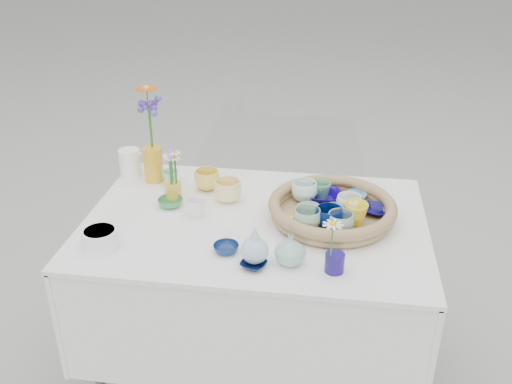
# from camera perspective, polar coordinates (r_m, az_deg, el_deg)

# --- Properties ---
(ground) EXTENTS (80.00, 80.00, 0.00)m
(ground) POSITION_cam_1_polar(r_m,az_deg,el_deg) (2.59, -0.07, -17.62)
(ground) COLOR gray
(display_table) EXTENTS (1.26, 0.86, 0.77)m
(display_table) POSITION_cam_1_polar(r_m,az_deg,el_deg) (2.59, -0.07, -17.62)
(display_table) COLOR white
(display_table) RESTS_ON ground
(wicker_tray) EXTENTS (0.47, 0.47, 0.08)m
(wicker_tray) POSITION_cam_1_polar(r_m,az_deg,el_deg) (2.13, 7.61, -1.73)
(wicker_tray) COLOR brown
(wicker_tray) RESTS_ON display_table
(tray_ceramic_0) EXTENTS (0.14, 0.14, 0.03)m
(tray_ceramic_0) POSITION_cam_1_polar(r_m,az_deg,el_deg) (2.23, 6.84, -0.40)
(tray_ceramic_0) COLOR #0F0073
(tray_ceramic_0) RESTS_ON wicker_tray
(tray_ceramic_1) EXTENTS (0.13, 0.13, 0.03)m
(tray_ceramic_1) POSITION_cam_1_polar(r_m,az_deg,el_deg) (2.16, 11.86, -1.79)
(tray_ceramic_1) COLOR #070445
(tray_ceramic_1) RESTS_ON wicker_tray
(tray_ceramic_2) EXTENTS (0.11, 0.11, 0.08)m
(tray_ceramic_2) POSITION_cam_1_polar(r_m,az_deg,el_deg) (2.07, 9.95, -2.14)
(tray_ceramic_2) COLOR yellow
(tray_ceramic_2) RESTS_ON wicker_tray
(tray_ceramic_3) EXTENTS (0.14, 0.14, 0.03)m
(tray_ceramic_3) POSITION_cam_1_polar(r_m,az_deg,el_deg) (2.11, 8.03, -2.06)
(tray_ceramic_3) COLOR #62A878
(tray_ceramic_3) RESTS_ON wicker_tray
(tray_ceramic_4) EXTENTS (0.11, 0.11, 0.08)m
(tray_ceramic_4) POSITION_cam_1_polar(r_m,az_deg,el_deg) (2.01, 5.14, -2.75)
(tray_ceramic_4) COLOR #8ABA99
(tray_ceramic_4) RESTS_ON wicker_tray
(tray_ceramic_5) EXTENTS (0.09, 0.09, 0.03)m
(tray_ceramic_5) POSITION_cam_1_polar(r_m,az_deg,el_deg) (2.13, 5.29, -1.79)
(tray_ceramic_5) COLOR #94CAC3
(tray_ceramic_5) RESTS_ON wicker_tray
(tray_ceramic_6) EXTENTS (0.13, 0.13, 0.08)m
(tray_ceramic_6) POSITION_cam_1_polar(r_m,az_deg,el_deg) (2.20, 4.86, 0.08)
(tray_ceramic_6) COLOR white
(tray_ceramic_6) RESTS_ON wicker_tray
(tray_ceramic_7) EXTENTS (0.10, 0.10, 0.07)m
(tray_ceramic_7) POSITION_cam_1_polar(r_m,az_deg,el_deg) (2.13, 9.26, -1.29)
(tray_ceramic_7) COLOR white
(tray_ceramic_7) RESTS_ON wicker_tray
(tray_ceramic_8) EXTENTS (0.11, 0.11, 0.03)m
(tray_ceramic_8) POSITION_cam_1_polar(r_m,az_deg,el_deg) (2.25, 9.99, -0.40)
(tray_ceramic_8) COLOR #7BB5E8
(tray_ceramic_8) RESTS_ON wicker_tray
(tray_ceramic_9) EXTENTS (0.13, 0.13, 0.08)m
(tray_ceramic_9) POSITION_cam_1_polar(r_m,az_deg,el_deg) (2.03, 7.28, -2.59)
(tray_ceramic_9) COLOR #031650
(tray_ceramic_9) RESTS_ON wicker_tray
(tray_ceramic_10) EXTENTS (0.09, 0.09, 0.03)m
(tray_ceramic_10) POSITION_cam_1_polar(r_m,az_deg,el_deg) (2.06, 3.54, -2.80)
(tray_ceramic_10) COLOR #FDD873
(tray_ceramic_10) RESTS_ON wicker_tray
(tray_ceramic_11) EXTENTS (0.11, 0.11, 0.07)m
(tray_ceramic_11) POSITION_cam_1_polar(r_m,az_deg,el_deg) (2.01, 8.44, -3.07)
(tray_ceramic_11) COLOR #91B3AF
(tray_ceramic_11) RESTS_ON wicker_tray
(tray_ceramic_12) EXTENTS (0.08, 0.08, 0.07)m
(tray_ceramic_12) POSITION_cam_1_polar(r_m,az_deg,el_deg) (2.23, 6.57, 0.18)
(tray_ceramic_12) COLOR #53996A
(tray_ceramic_12) RESTS_ON wicker_tray
(loose_ceramic_0) EXTENTS (0.12, 0.12, 0.08)m
(loose_ceramic_0) POSITION_cam_1_polar(r_m,az_deg,el_deg) (2.33, -4.93, 1.23)
(loose_ceramic_0) COLOR #EFD151
(loose_ceramic_0) RESTS_ON display_table
(loose_ceramic_1) EXTENTS (0.14, 0.14, 0.09)m
(loose_ceramic_1) POSITION_cam_1_polar(r_m,az_deg,el_deg) (2.23, -2.84, 0.12)
(loose_ceramic_1) COLOR #FEE08F
(loose_ceramic_1) RESTS_ON display_table
(loose_ceramic_2) EXTENTS (0.11, 0.11, 0.03)m
(loose_ceramic_2) POSITION_cam_1_polar(r_m,az_deg,el_deg) (2.23, -8.55, -1.04)
(loose_ceramic_2) COLOR #368548
(loose_ceramic_2) RESTS_ON display_table
(loose_ceramic_3) EXTENTS (0.09, 0.09, 0.07)m
(loose_ceramic_3) POSITION_cam_1_polar(r_m,az_deg,el_deg) (2.14, -5.99, -1.53)
(loose_ceramic_3) COLOR white
(loose_ceramic_3) RESTS_ON display_table
(loose_ceramic_4) EXTENTS (0.11, 0.11, 0.03)m
(loose_ceramic_4) POSITION_cam_1_polar(r_m,az_deg,el_deg) (1.93, -3.01, -5.64)
(loose_ceramic_4) COLOR navy
(loose_ceramic_4) RESTS_ON display_table
(loose_ceramic_5) EXTENTS (0.08, 0.08, 0.06)m
(loose_ceramic_5) POSITION_cam_1_polar(r_m,az_deg,el_deg) (2.39, -8.56, 1.42)
(loose_ceramic_5) COLOR #8CCCB0
(loose_ceramic_5) RESTS_ON display_table
(loose_ceramic_6) EXTENTS (0.11, 0.11, 0.02)m
(loose_ceramic_6) POSITION_cam_1_polar(r_m,az_deg,el_deg) (1.85, -0.25, -7.27)
(loose_ceramic_6) COLOR #071238
(loose_ceramic_6) RESTS_ON display_table
(fluted_bowl) EXTENTS (0.16, 0.16, 0.06)m
(fluted_bowl) POSITION_cam_1_polar(r_m,az_deg,el_deg) (2.01, -15.31, -4.50)
(fluted_bowl) COLOR white
(fluted_bowl) RESTS_ON display_table
(bud_vase_paleblue) EXTENTS (0.12, 0.12, 0.14)m
(bud_vase_paleblue) POSITION_cam_1_polar(r_m,az_deg,el_deg) (1.84, -0.13, -5.22)
(bud_vase_paleblue) COLOR #ABC6E3
(bud_vase_paleblue) RESTS_ON display_table
(bud_vase_seafoam) EXTENTS (0.11, 0.11, 0.11)m
(bud_vase_seafoam) POSITION_cam_1_polar(r_m,az_deg,el_deg) (1.85, 3.44, -5.70)
(bud_vase_seafoam) COLOR #8AB6A7
(bud_vase_seafoam) RESTS_ON display_table
(bud_vase_cobalt) EXTENTS (0.08, 0.08, 0.06)m
(bud_vase_cobalt) POSITION_cam_1_polar(r_m,az_deg,el_deg) (1.84, 7.87, -7.01)
(bud_vase_cobalt) COLOR navy
(bud_vase_cobalt) RESTS_ON display_table
(single_daisy) EXTENTS (0.10, 0.10, 0.13)m
(single_daisy) POSITION_cam_1_polar(r_m,az_deg,el_deg) (1.78, 7.59, -4.85)
(single_daisy) COLOR white
(single_daisy) RESTS_ON bud_vase_cobalt
(tall_vase_yellow) EXTENTS (0.08, 0.08, 0.15)m
(tall_vase_yellow) POSITION_cam_1_polar(r_m,az_deg,el_deg) (2.42, -10.25, 2.74)
(tall_vase_yellow) COLOR gold
(tall_vase_yellow) RESTS_ON display_table
(gerbera) EXTENTS (0.13, 0.13, 0.27)m
(gerbera) POSITION_cam_1_polar(r_m,az_deg,el_deg) (2.36, -10.64, 7.25)
(gerbera) COLOR #DD560B
(gerbera) RESTS_ON tall_vase_yellow
(hydrangea) EXTENTS (0.08, 0.08, 0.24)m
(hydrangea) POSITION_cam_1_polar(r_m,az_deg,el_deg) (2.37, -10.45, 6.42)
(hydrangea) COLOR #51319B
(hydrangea) RESTS_ON tall_vase_yellow
(white_pitcher) EXTENTS (0.15, 0.13, 0.12)m
(white_pitcher) POSITION_cam_1_polar(r_m,az_deg,el_deg) (2.48, -12.48, 2.81)
(white_pitcher) COLOR white
(white_pitcher) RESTS_ON display_table
(daisy_cup) EXTENTS (0.07, 0.07, 0.07)m
(daisy_cup) POSITION_cam_1_polar(r_m,az_deg,el_deg) (2.27, -8.29, 0.10)
(daisy_cup) COLOR gold
(daisy_cup) RESTS_ON display_table
(daisy_posy) EXTENTS (0.10, 0.10, 0.15)m
(daisy_posy) POSITION_cam_1_polar(r_m,az_deg,el_deg) (2.22, -8.23, 2.57)
(daisy_posy) COLOR white
(daisy_posy) RESTS_ON daisy_cup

